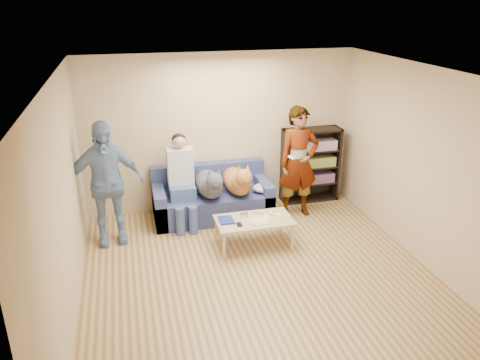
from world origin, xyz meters
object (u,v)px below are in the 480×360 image
object	(u,v)px
dog_tan	(238,181)
coffee_table	(254,222)
sofa	(212,200)
camera_silver	(244,215)
person_standing_left	(106,183)
notebook_blue	(226,220)
bookshelf	(310,163)
person_seated	(181,177)
dog_gray	(210,184)
person_standing_right	(299,162)

from	to	relation	value
dog_tan	coffee_table	size ratio (longest dim) A/B	1.07
sofa	camera_silver	bearing A→B (deg)	-74.57
person_standing_left	dog_tan	size ratio (longest dim) A/B	1.57
notebook_blue	bookshelf	xyz separation A→B (m)	(1.80, 1.32, 0.25)
camera_silver	coffee_table	distance (m)	0.18
camera_silver	sofa	xyz separation A→B (m)	(-0.28, 1.01, -0.16)
person_seated	dog_gray	xyz separation A→B (m)	(0.43, -0.06, -0.13)
person_standing_right	notebook_blue	distance (m)	1.66
dog_gray	dog_tan	xyz separation A→B (m)	(0.46, 0.02, 0.00)
person_seated	dog_gray	size ratio (longest dim) A/B	1.17
person_standing_left	bookshelf	world-z (taller)	person_standing_left
dog_gray	bookshelf	distance (m)	1.91
person_standing_right	camera_silver	size ratio (longest dim) A/B	16.56
person_standing_right	coffee_table	bearing A→B (deg)	-140.82
person_standing_left	bookshelf	xyz separation A→B (m)	(3.42, 0.72, -0.24)
person_seated	sofa	bearing A→B (deg)	14.34
person_standing_right	dog_tan	world-z (taller)	person_standing_right
person_seated	bookshelf	bearing A→B (deg)	8.92
dog_gray	coffee_table	bearing A→B (deg)	-63.93
person_standing_right	coffee_table	size ratio (longest dim) A/B	1.66
person_seated	person_standing_right	bearing A→B (deg)	-5.02
person_standing_right	person_seated	world-z (taller)	person_standing_right
person_standing_left	dog_gray	distance (m)	1.61
person_standing_left	notebook_blue	distance (m)	1.79
notebook_blue	sofa	size ratio (longest dim) A/B	0.14
person_standing_right	camera_silver	distance (m)	1.39
person_standing_left	dog_gray	world-z (taller)	person_standing_left
person_standing_right	person_standing_left	size ratio (longest dim) A/B	0.99
notebook_blue	dog_gray	world-z (taller)	dog_gray
person_standing_right	dog_tan	distance (m)	1.01
person_standing_right	sofa	bearing A→B (deg)	166.37
person_seated	coffee_table	size ratio (longest dim) A/B	1.34
dog_tan	coffee_table	xyz separation A→B (m)	(-0.00, -0.96, -0.27)
notebook_blue	person_seated	xyz separation A→B (m)	(-0.49, 0.96, 0.34)
person_standing_left	camera_silver	xyz separation A→B (m)	(1.90, -0.53, -0.48)
camera_silver	sofa	distance (m)	1.06
person_standing_left	coffee_table	bearing A→B (deg)	-24.40
camera_silver	dog_gray	size ratio (longest dim) A/B	0.09
person_standing_right	notebook_blue	size ratio (longest dim) A/B	7.00
person_standing_right	dog_gray	distance (m)	1.46
notebook_blue	bookshelf	distance (m)	2.24
camera_silver	sofa	size ratio (longest dim) A/B	0.06
coffee_table	notebook_blue	bearing A→B (deg)	172.87
dog_gray	person_standing_left	bearing A→B (deg)	-169.31
person_standing_right	person_seated	size ratio (longest dim) A/B	1.24
sofa	notebook_blue	bearing A→B (deg)	-90.03
notebook_blue	person_seated	size ratio (longest dim) A/B	0.18
camera_silver	bookshelf	distance (m)	1.98
dog_gray	bookshelf	bearing A→B (deg)	12.87
notebook_blue	dog_gray	distance (m)	0.92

